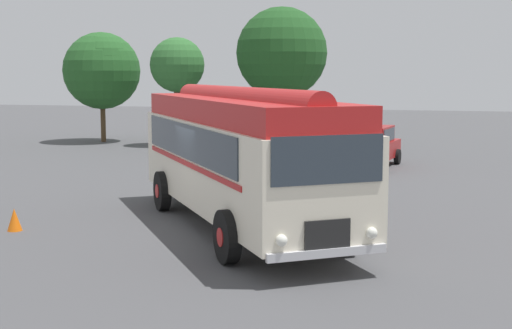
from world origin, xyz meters
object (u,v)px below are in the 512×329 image
at_px(vintage_bus, 239,152).
at_px(car_near_left, 315,143).
at_px(car_mid_left, 370,146).
at_px(traffic_cone, 14,220).

relative_size(vintage_bus, car_near_left, 2.26).
height_order(car_near_left, car_mid_left, same).
distance_m(vintage_bus, car_near_left, 13.39).
relative_size(car_near_left, traffic_cone, 7.71).
relative_size(car_near_left, car_mid_left, 0.97).
height_order(car_near_left, traffic_cone, car_near_left).
height_order(vintage_bus, traffic_cone, vintage_bus).
distance_m(car_near_left, traffic_cone, 15.79).
distance_m(vintage_bus, traffic_cone, 5.71).
bearing_deg(vintage_bus, car_mid_left, 82.52).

